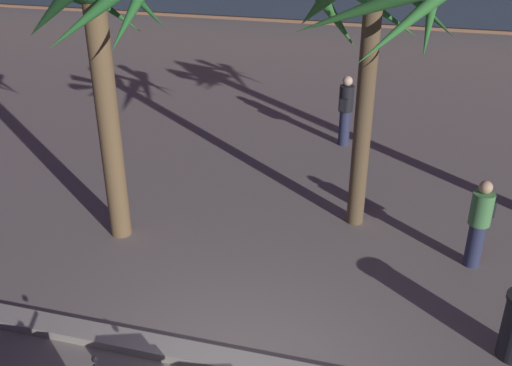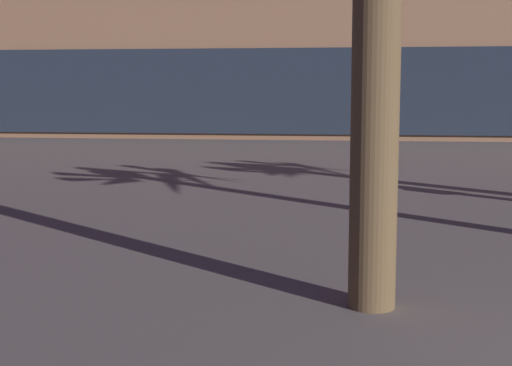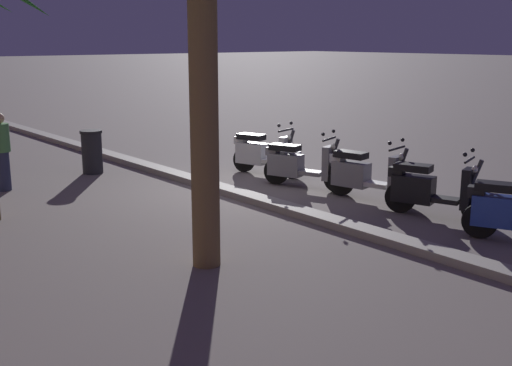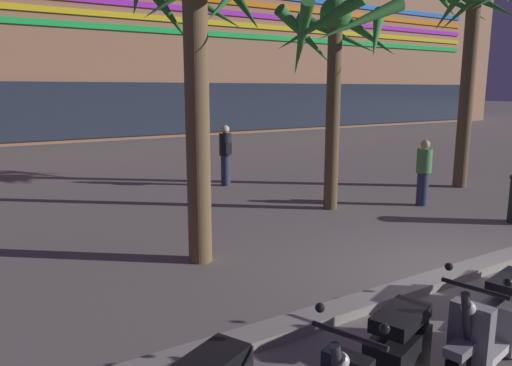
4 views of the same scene
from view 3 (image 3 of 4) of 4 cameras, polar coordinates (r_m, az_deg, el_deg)
The scene contains 8 objects.
ground_plane at distance 12.54m, azimuth -1.15°, elevation -0.60°, with size 200.00×200.00×0.00m, color slate.
curb_strip at distance 12.27m, azimuth -2.69°, elevation -0.62°, with size 60.00×0.36×0.12m, color gray.
scooter_black_lead_nearest at distance 10.94m, azimuth 15.22°, elevation -0.56°, with size 1.74×0.82×1.17m.
scooter_grey_second_in_line at distance 11.85m, azimuth 9.64°, elevation 0.72°, with size 1.81×0.68×1.17m.
scooter_grey_mid_rear at distance 12.69m, azimuth 3.84°, elevation 1.63°, with size 1.78×0.86×1.17m.
scooter_silver_gap_after_mid at distance 13.87m, azimuth 0.55°, elevation 2.65°, with size 1.75×0.76×1.17m.
pedestrian_window_shopping at distance 13.27m, azimuth -21.78°, elevation 2.74°, with size 0.41×0.44×1.52m.
litter_bin at distance 14.44m, azimuth -14.42°, elevation 2.74°, with size 0.48×0.48×0.95m.
Camera 3 is at (-9.58, 7.55, 2.90)m, focal length 44.87 mm.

